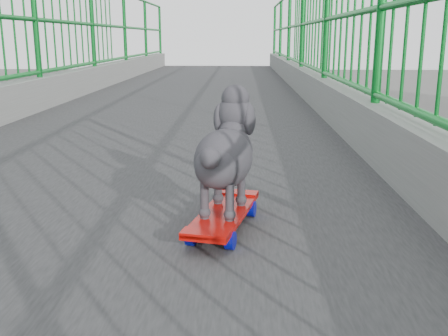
% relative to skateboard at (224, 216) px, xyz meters
% --- Properties ---
extents(skateboard, '(0.27, 0.55, 0.07)m').
position_rel_skateboard_xyz_m(skateboard, '(0.00, 0.00, 0.00)').
color(skateboard, red).
rests_on(skateboard, footbridge).
extents(poodle, '(0.26, 0.47, 0.40)m').
position_rel_skateboard_xyz_m(poodle, '(0.01, 0.03, 0.23)').
color(poodle, '#322F34').
rests_on(poodle, skateboard).
extents(car_0, '(1.86, 4.63, 1.58)m').
position_rel_skateboard_xyz_m(car_0, '(-6.53, 13.45, -6.26)').
color(car_0, '#929297').
rests_on(car_0, ground).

